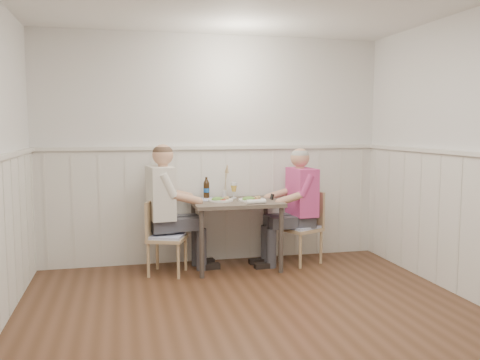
{
  "coord_description": "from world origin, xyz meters",
  "views": [
    {
      "loc": [
        -1.05,
        -3.53,
        1.56
      ],
      "look_at": [
        0.17,
        1.64,
        1.0
      ],
      "focal_mm": 38.0,
      "sensor_mm": 36.0,
      "label": 1
    }
  ],
  "objects": [
    {
      "name": "dining_table",
      "position": [
        0.17,
        1.84,
        0.65
      ],
      "size": [
        0.96,
        0.7,
        0.75
      ],
      "color": "#4A3D36",
      "rests_on": "ground"
    },
    {
      "name": "ground_plane",
      "position": [
        0.0,
        0.0,
        0.0
      ],
      "size": [
        4.5,
        4.5,
        0.0
      ],
      "primitive_type": "plane",
      "color": "#4B2D1A"
    },
    {
      "name": "beer_bottle",
      "position": [
        -0.11,
        2.1,
        0.86
      ],
      "size": [
        0.07,
        0.07,
        0.24
      ],
      "color": "black",
      "rests_on": "dining_table"
    },
    {
      "name": "beer_glass_b",
      "position": [
        0.19,
        2.03,
        0.87
      ],
      "size": [
        0.07,
        0.07,
        0.18
      ],
      "color": "silver",
      "rests_on": "dining_table"
    },
    {
      "name": "wainscot",
      "position": [
        0.0,
        0.69,
        0.69
      ],
      "size": [
        4.0,
        4.49,
        1.34
      ],
      "color": "silver",
      "rests_on": "ground"
    },
    {
      "name": "beer_glass_a",
      "position": [
        0.2,
        2.07,
        0.86
      ],
      "size": [
        0.06,
        0.06,
        0.16
      ],
      "color": "silver",
      "rests_on": "dining_table"
    },
    {
      "name": "grass_vase",
      "position": [
        0.1,
        2.1,
        0.93
      ],
      "size": [
        0.05,
        0.05,
        0.4
      ],
      "color": "silver",
      "rests_on": "dining_table"
    },
    {
      "name": "man_in_pink",
      "position": [
        0.9,
        1.87,
        0.56
      ],
      "size": [
        0.64,
        0.44,
        1.34
      ],
      "color": "#3F3F47",
      "rests_on": "ground"
    },
    {
      "name": "rolled_napkin",
      "position": [
        0.33,
        1.58,
        0.77
      ],
      "size": [
        0.21,
        0.06,
        0.05
      ],
      "color": "white",
      "rests_on": "dining_table"
    },
    {
      "name": "chair_left",
      "position": [
        -0.64,
        1.79,
        0.43
      ],
      "size": [
        0.48,
        0.48,
        0.79
      ],
      "color": "tan",
      "rests_on": "ground"
    },
    {
      "name": "chair_right",
      "position": [
        0.98,
        1.89,
        0.44
      ],
      "size": [
        0.51,
        0.51,
        0.82
      ],
      "color": "tan",
      "rests_on": "ground"
    },
    {
      "name": "gingham_mat",
      "position": [
        -0.1,
        2.0,
        0.75
      ],
      "size": [
        0.37,
        0.31,
        0.01
      ],
      "color": "#6B7CC5",
      "rests_on": "dining_table"
    },
    {
      "name": "plate_diner",
      "position": [
        -0.01,
        1.85,
        0.77
      ],
      "size": [
        0.28,
        0.28,
        0.07
      ],
      "color": "white",
      "rests_on": "dining_table"
    },
    {
      "name": "diner_cream",
      "position": [
        -0.6,
        1.89,
        0.59
      ],
      "size": [
        0.68,
        0.47,
        1.4
      ],
      "color": "#3F3F47",
      "rests_on": "ground"
    },
    {
      "name": "room_shell",
      "position": [
        0.0,
        0.0,
        1.52
      ],
      "size": [
        4.04,
        4.54,
        2.6
      ],
      "color": "white",
      "rests_on": "ground"
    },
    {
      "name": "plate_man",
      "position": [
        0.33,
        1.79,
        0.77
      ],
      "size": [
        0.3,
        0.3,
        0.07
      ],
      "color": "white",
      "rests_on": "dining_table"
    }
  ]
}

